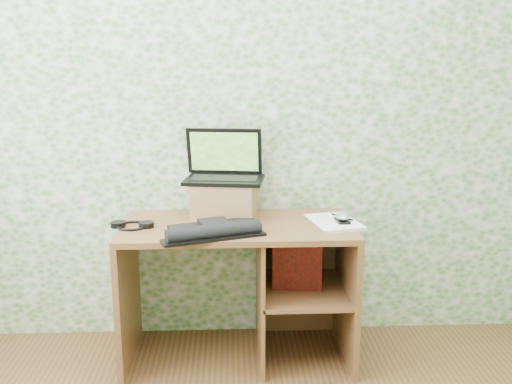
{
  "coord_description": "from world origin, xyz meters",
  "views": [
    {
      "loc": [
        -0.03,
        -1.41,
        1.58
      ],
      "look_at": [
        0.09,
        1.39,
        0.93
      ],
      "focal_mm": 40.0,
      "sensor_mm": 36.0,
      "label": 1
    }
  ],
  "objects_px": {
    "desk": "(252,270)",
    "riser": "(225,199)",
    "keyboard": "(214,230)",
    "laptop": "(224,168)",
    "notepad": "(334,222)"
  },
  "relations": [
    {
      "from": "desk",
      "to": "riser",
      "type": "bearing_deg",
      "value": 141.49
    },
    {
      "from": "desk",
      "to": "keyboard",
      "type": "distance_m",
      "value": 0.41
    },
    {
      "from": "laptop",
      "to": "notepad",
      "type": "xyz_separation_m",
      "value": [
        0.57,
        -0.2,
        -0.25
      ]
    },
    {
      "from": "desk",
      "to": "laptop",
      "type": "height_order",
      "value": "laptop"
    },
    {
      "from": "riser",
      "to": "laptop",
      "type": "distance_m",
      "value": 0.17
    },
    {
      "from": "laptop",
      "to": "keyboard",
      "type": "xyz_separation_m",
      "value": [
        -0.05,
        -0.37,
        -0.24
      ]
    },
    {
      "from": "desk",
      "to": "riser",
      "type": "height_order",
      "value": "riser"
    },
    {
      "from": "riser",
      "to": "notepad",
      "type": "bearing_deg",
      "value": -15.18
    },
    {
      "from": "notepad",
      "to": "laptop",
      "type": "bearing_deg",
      "value": 148.93
    },
    {
      "from": "riser",
      "to": "notepad",
      "type": "height_order",
      "value": "riser"
    },
    {
      "from": "riser",
      "to": "keyboard",
      "type": "xyz_separation_m",
      "value": [
        -0.05,
        -0.32,
        -0.07
      ]
    },
    {
      "from": "desk",
      "to": "keyboard",
      "type": "relative_size",
      "value": 2.36
    },
    {
      "from": "laptop",
      "to": "keyboard",
      "type": "distance_m",
      "value": 0.44
    },
    {
      "from": "laptop",
      "to": "notepad",
      "type": "height_order",
      "value": "laptop"
    },
    {
      "from": "desk",
      "to": "laptop",
      "type": "bearing_deg",
      "value": 132.26
    }
  ]
}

